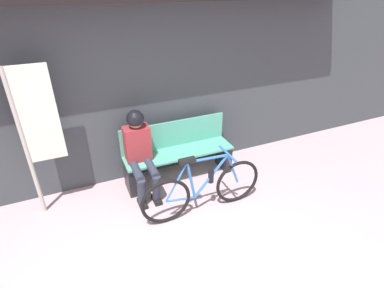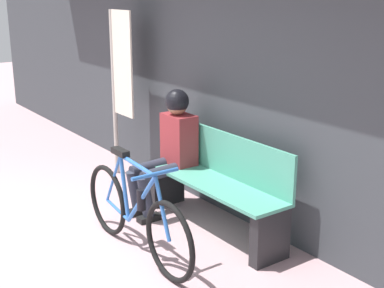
# 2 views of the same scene
# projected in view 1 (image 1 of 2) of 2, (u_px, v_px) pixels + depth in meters

# --- Properties ---
(storefront_wall) EXTENTS (12.00, 0.56, 3.20)m
(storefront_wall) POSITION_uv_depth(u_px,v_px,m) (124.00, 67.00, 3.86)
(storefront_wall) COLOR #3D4247
(storefront_wall) RESTS_ON ground_plane
(park_bench_near) EXTENTS (1.60, 0.42, 0.87)m
(park_bench_near) POSITION_uv_depth(u_px,v_px,m) (178.00, 153.00, 4.41)
(park_bench_near) COLOR #51A88E
(park_bench_near) RESTS_ON ground_plane
(bicycle) EXTENTS (1.63, 0.40, 0.85)m
(bicycle) POSITION_uv_depth(u_px,v_px,m) (204.00, 189.00, 3.76)
(bicycle) COLOR black
(bicycle) RESTS_ON ground_plane
(person_seated) EXTENTS (0.34, 0.64, 1.20)m
(person_seated) POSITION_uv_depth(u_px,v_px,m) (139.00, 148.00, 3.96)
(person_seated) COLOR #2D3342
(person_seated) RESTS_ON ground_plane
(banner_pole) EXTENTS (0.45, 0.05, 1.89)m
(banner_pole) POSITION_uv_depth(u_px,v_px,m) (34.00, 127.00, 3.40)
(banner_pole) COLOR #B7B2A8
(banner_pole) RESTS_ON ground_plane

